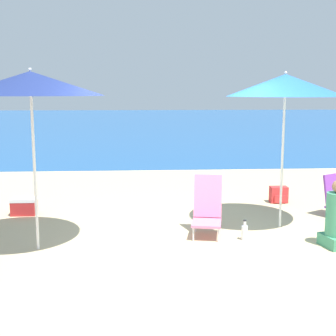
{
  "coord_description": "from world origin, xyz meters",
  "views": [
    {
      "loc": [
        -0.58,
        -5.75,
        2.06
      ],
      "look_at": [
        -0.16,
        0.67,
        1.0
      ],
      "focal_mm": 50.0,
      "sensor_mm": 36.0,
      "label": 1
    }
  ],
  "objects_px": {
    "beach_umbrella_blue": "(285,85)",
    "cooler_box": "(24,206)",
    "beach_umbrella_navy": "(31,84)",
    "beach_chair_pink": "(207,208)",
    "backpack_red": "(279,195)",
    "water_bottle": "(245,232)"
  },
  "relations": [
    {
      "from": "water_bottle",
      "to": "beach_umbrella_blue",
      "type": "bearing_deg",
      "value": 41.22
    },
    {
      "from": "beach_umbrella_blue",
      "to": "backpack_red",
      "type": "xyz_separation_m",
      "value": [
        0.46,
        1.57,
        -1.99
      ]
    },
    {
      "from": "beach_umbrella_navy",
      "to": "water_bottle",
      "type": "relative_size",
      "value": 8.09
    },
    {
      "from": "cooler_box",
      "to": "beach_chair_pink",
      "type": "bearing_deg",
      "value": -23.66
    },
    {
      "from": "beach_chair_pink",
      "to": "water_bottle",
      "type": "distance_m",
      "value": 0.64
    },
    {
      "from": "beach_chair_pink",
      "to": "beach_umbrella_blue",
      "type": "bearing_deg",
      "value": 24.5
    },
    {
      "from": "beach_chair_pink",
      "to": "backpack_red",
      "type": "height_order",
      "value": "beach_chair_pink"
    },
    {
      "from": "backpack_red",
      "to": "cooler_box",
      "type": "relative_size",
      "value": 0.77
    },
    {
      "from": "beach_chair_pink",
      "to": "water_bottle",
      "type": "height_order",
      "value": "beach_chair_pink"
    },
    {
      "from": "backpack_red",
      "to": "cooler_box",
      "type": "distance_m",
      "value": 4.58
    },
    {
      "from": "beach_umbrella_navy",
      "to": "beach_chair_pink",
      "type": "relative_size",
      "value": 2.76
    },
    {
      "from": "beach_umbrella_blue",
      "to": "beach_umbrella_navy",
      "type": "bearing_deg",
      "value": -167.26
    },
    {
      "from": "beach_chair_pink",
      "to": "cooler_box",
      "type": "relative_size",
      "value": 2.06
    },
    {
      "from": "beach_umbrella_blue",
      "to": "cooler_box",
      "type": "height_order",
      "value": "beach_umbrella_blue"
    },
    {
      "from": "cooler_box",
      "to": "water_bottle",
      "type": "bearing_deg",
      "value": -25.25
    },
    {
      "from": "beach_umbrella_navy",
      "to": "beach_umbrella_blue",
      "type": "distance_m",
      "value": 3.58
    },
    {
      "from": "beach_umbrella_blue",
      "to": "backpack_red",
      "type": "height_order",
      "value": "beach_umbrella_blue"
    },
    {
      "from": "beach_umbrella_navy",
      "to": "backpack_red",
      "type": "xyz_separation_m",
      "value": [
        3.95,
        2.35,
        -2.0
      ]
    },
    {
      "from": "beach_chair_pink",
      "to": "backpack_red",
      "type": "xyz_separation_m",
      "value": [
        1.62,
        1.84,
        -0.24
      ]
    },
    {
      "from": "beach_umbrella_navy",
      "to": "beach_umbrella_blue",
      "type": "height_order",
      "value": "same"
    },
    {
      "from": "beach_umbrella_blue",
      "to": "beach_chair_pink",
      "type": "height_order",
      "value": "beach_umbrella_blue"
    },
    {
      "from": "beach_umbrella_blue",
      "to": "cooler_box",
      "type": "distance_m",
      "value": 4.66
    }
  ]
}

